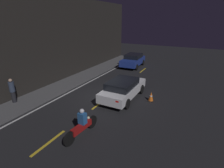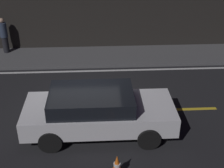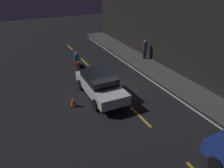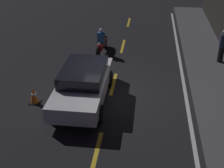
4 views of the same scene
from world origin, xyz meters
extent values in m
plane|color=black|center=(0.00, 0.00, 0.00)|extent=(56.00, 56.00, 0.00)
cube|color=#4C4C4F|center=(0.00, 4.36, 0.07)|extent=(28.00, 2.12, 0.14)
cube|color=black|center=(0.00, 5.57, 3.58)|extent=(28.00, 0.30, 7.16)
cube|color=gold|center=(-5.50, 0.00, 0.00)|extent=(2.00, 0.14, 0.01)
cube|color=gold|center=(-1.00, 0.00, 0.00)|extent=(2.00, 0.14, 0.01)
cube|color=gold|center=(3.50, 0.00, 0.00)|extent=(2.00, 0.14, 0.01)
cube|color=gold|center=(8.00, 0.00, 0.00)|extent=(2.00, 0.14, 0.01)
cube|color=silver|center=(0.00, 3.05, 0.00)|extent=(25.20, 0.14, 0.01)
cube|color=silver|center=(0.50, -1.02, 0.63)|extent=(4.42, 1.80, 0.59)
cube|color=black|center=(0.28, -1.02, 1.15)|extent=(2.44, 1.61, 0.45)
cube|color=red|center=(-1.67, -0.43, 0.77)|extent=(0.06, 0.20, 0.10)
cube|color=red|center=(-1.68, -1.59, 0.77)|extent=(0.06, 0.20, 0.10)
cylinder|color=black|center=(1.87, -0.15, 0.33)|extent=(0.66, 0.18, 0.66)
cylinder|color=black|center=(1.86, -1.89, 0.33)|extent=(0.66, 0.18, 0.66)
cylinder|color=black|center=(-0.86, -0.14, 0.33)|extent=(0.66, 0.18, 0.66)
cylinder|color=black|center=(-0.87, -1.88, 0.33)|extent=(0.66, 0.18, 0.66)
cube|color=navy|center=(9.00, 1.60, 0.66)|extent=(4.12, 1.97, 0.68)
cube|color=black|center=(9.20, 1.60, 1.23)|extent=(2.29, 1.72, 0.46)
cube|color=red|center=(11.02, 1.08, 0.83)|extent=(0.07, 0.20, 0.10)
cube|color=red|center=(10.97, 2.26, 0.83)|extent=(0.07, 0.20, 0.10)
cylinder|color=black|center=(7.78, 0.66, 0.32)|extent=(0.66, 0.20, 0.65)
cylinder|color=black|center=(7.71, 2.44, 0.32)|extent=(0.66, 0.20, 0.65)
cylinder|color=black|center=(10.29, 0.76, 0.32)|extent=(0.66, 0.20, 0.65)
cylinder|color=black|center=(10.22, 2.53, 0.32)|extent=(0.66, 0.20, 0.65)
cylinder|color=black|center=(-3.56, -1.09, 0.33)|extent=(0.67, 0.13, 0.66)
cylinder|color=black|center=(-5.19, -0.96, 0.33)|extent=(0.67, 0.15, 0.66)
cube|color=maroon|center=(-4.38, -1.02, 0.48)|extent=(1.26, 0.34, 0.30)
sphere|color=#F2EABF|center=(-3.85, -1.07, 0.71)|extent=(0.14, 0.14, 0.14)
cube|color=#265999|center=(-4.28, -1.03, 0.91)|extent=(0.31, 0.38, 0.55)
sphere|color=silver|center=(-4.28, -1.03, 1.29)|extent=(0.22, 0.22, 0.22)
cube|color=black|center=(0.90, -2.89, 0.01)|extent=(0.42, 0.42, 0.03)
cone|color=orange|center=(0.90, -2.89, 0.35)|extent=(0.32, 0.32, 0.63)
cylinder|color=white|center=(0.90, -2.89, 0.38)|extent=(0.18, 0.18, 0.08)
cylinder|color=black|center=(-3.71, 4.96, 0.51)|extent=(0.28, 0.28, 0.74)
cylinder|color=#2D384C|center=(-3.71, 4.96, 1.21)|extent=(0.34, 0.34, 0.66)
sphere|color=tan|center=(-3.71, 4.96, 1.65)|extent=(0.21, 0.21, 0.21)
camera|label=1|loc=(-9.93, -5.57, 5.27)|focal=28.00mm
camera|label=2|loc=(0.47, -8.67, 5.92)|focal=50.00mm
camera|label=3|loc=(11.47, -5.52, 6.84)|focal=35.00mm
camera|label=4|loc=(10.90, 1.39, 6.49)|focal=50.00mm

